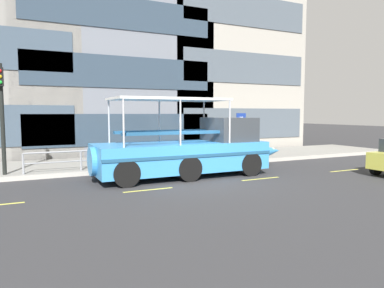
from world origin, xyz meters
TOP-DOWN VIEW (x-y plane):
  - ground_plane at (0.00, 0.00)m, footprint 120.00×120.00m
  - sidewalk at (0.00, 5.60)m, footprint 32.00×4.80m
  - curb_edge at (0.00, 3.11)m, footprint 32.00×0.18m
  - lane_centreline at (-0.00, -0.82)m, footprint 25.80×0.12m
  - curb_guardrail at (-0.58, 3.45)m, footprint 11.48×0.09m
  - traffic_light_pole at (-6.95, 3.66)m, footprint 0.24×0.46m
  - parking_sign at (4.56, 3.90)m, footprint 0.60×0.12m
  - duck_tour_boat at (0.24, 1.13)m, footprint 8.98×2.65m
  - pedestrian_near_bow at (2.73, 4.52)m, footprint 0.29×0.47m

SIDE VIEW (x-z plane):
  - ground_plane at x=0.00m, z-range 0.00..0.00m
  - lane_centreline at x=0.00m, z-range 0.00..0.01m
  - sidewalk at x=0.00m, z-range 0.00..0.18m
  - curb_edge at x=0.00m, z-range 0.00..0.18m
  - curb_guardrail at x=-0.58m, z-range 0.34..1.22m
  - duck_tour_boat at x=0.24m, z-range -0.57..2.71m
  - pedestrian_near_bow at x=2.73m, z-range 0.36..2.09m
  - parking_sign at x=4.56m, z-range 0.63..3.11m
  - traffic_light_pole at x=-6.95m, z-range 0.64..5.09m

